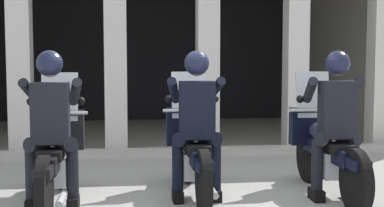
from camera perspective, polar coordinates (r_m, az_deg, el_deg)
name	(u,v)px	position (r m, az deg, el deg)	size (l,w,h in m)	color
ground_plane	(174,154)	(8.55, -1.94, -5.34)	(80.00, 80.00, 0.00)	#999993
station_building	(154,30)	(11.28, -4.02, 7.69)	(8.48, 5.16, 3.34)	black
kerb_strip	(165,152)	(8.38, -2.90, -5.14)	(7.98, 0.24, 0.12)	#B7B5AD
motorcycle_left	(56,155)	(5.87, -14.11, -5.24)	(0.62, 2.04, 1.35)	black
police_officer_left	(51,116)	(5.53, -14.58, -1.27)	(0.63, 0.61, 1.58)	black
motorcycle_center	(193,149)	(6.01, 0.13, -4.85)	(0.62, 2.04, 1.35)	black
police_officer_center	(196,113)	(5.67, 0.47, -0.97)	(0.63, 0.61, 1.58)	black
motorcycle_right	(326,149)	(6.23, 13.84, -4.64)	(0.62, 2.04, 1.35)	black
police_officer_right	(336,112)	(5.91, 14.89, -0.89)	(0.63, 0.61, 1.58)	black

